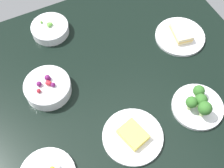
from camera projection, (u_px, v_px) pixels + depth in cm
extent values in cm
cube|color=black|center=(112.00, 90.00, 111.58)|extent=(110.43, 95.45, 4.00)
cylinder|color=silver|center=(180.00, 36.00, 121.24)|extent=(19.35, 19.35, 1.13)
torus|color=#B7B7BC|center=(180.00, 35.00, 120.76)|extent=(17.53, 17.53, 0.50)
cube|color=beige|center=(180.00, 34.00, 120.24)|extent=(7.71, 10.42, 1.20)
cube|color=#E5B24C|center=(181.00, 33.00, 119.39)|extent=(7.71, 10.42, 0.80)
cube|color=beige|center=(181.00, 31.00, 118.54)|extent=(7.71, 10.42, 1.20)
cylinder|color=silver|center=(197.00, 107.00, 105.02)|extent=(17.51, 17.51, 1.31)
torus|color=#B7B7BC|center=(198.00, 106.00, 104.46)|extent=(15.91, 15.91, 0.50)
cylinder|color=#9EBC72|center=(197.00, 94.00, 105.70)|extent=(1.39, 1.39, 1.86)
sphere|color=#2D6023|center=(199.00, 91.00, 103.63)|extent=(3.98, 3.98, 3.98)
cylinder|color=#9EBC72|center=(199.00, 104.00, 103.27)|extent=(1.45, 1.45, 2.77)
sphere|color=#2D6023|center=(201.00, 100.00, 100.76)|extent=(4.14, 4.14, 4.14)
cylinder|color=#9EBC72|center=(202.00, 113.00, 101.47)|extent=(1.61, 1.61, 3.00)
sphere|color=#2D6023|center=(205.00, 108.00, 98.72)|extent=(4.60, 4.60, 4.60)
cylinder|color=#9EBC72|center=(190.00, 106.00, 102.71)|extent=(1.36, 1.36, 2.95)
sphere|color=#2D6023|center=(192.00, 102.00, 100.21)|extent=(3.88, 3.88, 3.88)
cylinder|color=silver|center=(50.00, 29.00, 121.56)|extent=(14.45, 14.45, 3.56)
torus|color=silver|center=(49.00, 26.00, 120.04)|extent=(14.67, 14.67, 0.80)
sphere|color=#599E38|center=(50.00, 24.00, 119.90)|extent=(1.20, 1.20, 1.20)
sphere|color=#599E38|center=(49.00, 25.00, 119.25)|extent=(1.47, 1.47, 1.47)
sphere|color=#599E38|center=(48.00, 24.00, 119.63)|extent=(1.43, 1.43, 1.43)
sphere|color=#599E38|center=(49.00, 24.00, 119.78)|extent=(1.27, 1.27, 1.27)
sphere|color=#599E38|center=(49.00, 25.00, 119.53)|extent=(1.29, 1.29, 1.29)
sphere|color=#599E38|center=(41.00, 22.00, 120.44)|extent=(1.01, 1.01, 1.01)
sphere|color=#599E38|center=(51.00, 24.00, 119.67)|extent=(1.42, 1.42, 1.42)
sphere|color=#599E38|center=(50.00, 25.00, 119.61)|extent=(1.13, 1.13, 1.13)
cylinder|color=silver|center=(133.00, 137.00, 99.48)|extent=(19.65, 19.65, 1.18)
torus|color=#B7B7BC|center=(133.00, 136.00, 98.98)|extent=(17.79, 17.79, 0.50)
cube|color=#F2D14C|center=(133.00, 134.00, 97.90)|extent=(8.85, 10.07, 2.53)
cylinder|color=silver|center=(48.00, 88.00, 107.13)|extent=(16.06, 16.06, 4.32)
torus|color=silver|center=(47.00, 85.00, 105.29)|extent=(16.21, 16.21, 0.80)
sphere|color=#59144C|center=(49.00, 79.00, 105.66)|extent=(1.48, 1.48, 1.48)
sphere|color=#B2232D|center=(49.00, 83.00, 104.62)|extent=(1.69, 1.69, 1.69)
sphere|color=#59144C|center=(53.00, 85.00, 104.33)|extent=(1.65, 1.65, 1.65)
sphere|color=maroon|center=(39.00, 91.00, 103.15)|extent=(1.51, 1.51, 1.51)
sphere|color=#59144C|center=(47.00, 78.00, 105.54)|extent=(2.07, 2.07, 2.07)
sphere|color=#B2232D|center=(48.00, 83.00, 104.65)|extent=(1.78, 1.78, 1.78)
sphere|color=#59144C|center=(39.00, 84.00, 104.38)|extent=(1.84, 1.84, 1.84)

